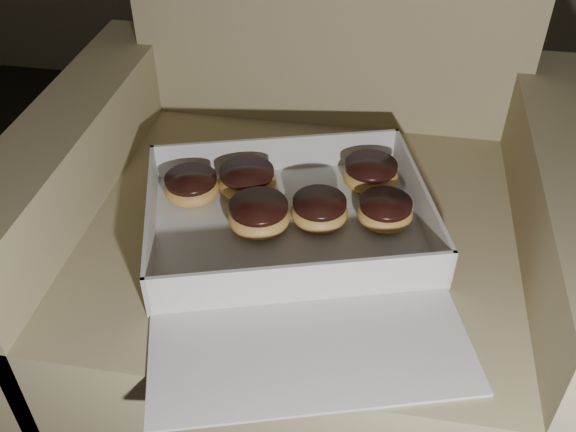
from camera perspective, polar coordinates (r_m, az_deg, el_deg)
The scene contains 12 objects.
armchair at distance 1.18m, azimuth 1.79°, elevation -2.67°, with size 0.92×0.78×0.96m.
bakery_box at distance 0.98m, azimuth 0.53°, elevation -2.29°, with size 0.55×0.60×0.07m.
donut_a at distance 1.09m, azimuth 7.33°, elevation 3.72°, with size 0.09×0.09×0.05m.
donut_b at distance 1.02m, azimuth 8.60°, elevation 0.39°, with size 0.09×0.09×0.04m.
donut_c at distance 1.00m, azimuth -2.60°, elevation 0.07°, with size 0.10×0.10×0.05m.
donut_d at distance 1.07m, azimuth -3.66°, elevation 3.15°, with size 0.10×0.10×0.05m.
donut_e at distance 1.01m, azimuth 2.80°, elevation 0.47°, with size 0.09×0.09×0.05m.
donut_f at distance 1.07m, azimuth -8.57°, elevation 2.57°, with size 0.09×0.09×0.05m.
crumb_a at distance 1.04m, azimuth 10.61°, elevation -0.60°, with size 0.01×0.01×0.00m, color black.
crumb_b at distance 0.92m, azimuth 2.07°, elevation -6.25°, with size 0.01×0.01×0.00m, color black.
crumb_c at distance 1.00m, azimuth -2.53°, elevation -1.42°, with size 0.01×0.01×0.00m, color black.
crumb_d at distance 0.93m, azimuth 4.00°, elevation -5.77°, with size 0.01×0.01×0.00m, color black.
Camera 1 is at (-0.39, 0.24, 1.10)m, focal length 40.00 mm.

